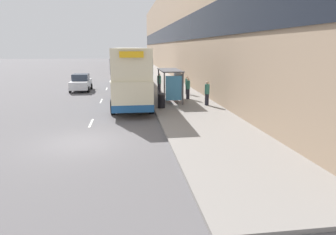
{
  "coord_description": "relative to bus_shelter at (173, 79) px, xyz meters",
  "views": [
    {
      "loc": [
        2.15,
        -13.8,
        4.35
      ],
      "look_at": [
        6.26,
        15.92,
        -2.7
      ],
      "focal_mm": 32.0,
      "sensor_mm": 36.0,
      "label": 1
    }
  ],
  "objects": [
    {
      "name": "pavement",
      "position": [
        0.73,
        28.8,
        -1.81
      ],
      "size": [
        5.0,
        93.0,
        0.14
      ],
      "color": "gray",
      "rests_on": "ground_plane"
    },
    {
      "name": "lane_mark_3",
      "position": [
        -5.77,
        16.61,
        -1.87
      ],
      "size": [
        0.12,
        2.0,
        0.01
      ],
      "color": "silver",
      "rests_on": "ground_plane"
    },
    {
      "name": "lane_mark_5",
      "position": [
        -5.77,
        31.67,
        -1.87
      ],
      "size": [
        0.12,
        2.0,
        0.01
      ],
      "color": "silver",
      "rests_on": "ground_plane"
    },
    {
      "name": "pedestrian_1",
      "position": [
        2.25,
        -2.14,
        -0.82
      ],
      "size": [
        0.35,
        0.35,
        1.79
      ],
      "color": "#23232D",
      "rests_on": "ground_plane"
    },
    {
      "name": "lane_mark_4",
      "position": [
        -5.77,
        24.14,
        -1.87
      ],
      "size": [
        0.12,
        2.0,
        0.01
      ],
      "color": "silver",
      "rests_on": "ground_plane"
    },
    {
      "name": "lane_mark_0",
      "position": [
        -5.77,
        -5.98,
        -1.87
      ],
      "size": [
        0.12,
        2.0,
        0.01
      ],
      "color": "silver",
      "rests_on": "ground_plane"
    },
    {
      "name": "pedestrian_2",
      "position": [
        1.86,
        3.38,
        -0.9
      ],
      "size": [
        0.32,
        0.32,
        1.63
      ],
      "color": "#23232D",
      "rests_on": "ground_plane"
    },
    {
      "name": "double_decker_bus_near",
      "position": [
        -3.3,
        -0.58,
        0.41
      ],
      "size": [
        2.85,
        10.36,
        4.3
      ],
      "color": "beige",
      "rests_on": "ground_plane"
    },
    {
      "name": "bus_shelter",
      "position": [
        0.0,
        0.0,
        0.0
      ],
      "size": [
        1.6,
        4.2,
        2.48
      ],
      "color": "#4C4C51",
      "rests_on": "ground_plane"
    },
    {
      "name": "lane_mark_2",
      "position": [
        -5.77,
        9.08,
        -1.87
      ],
      "size": [
        0.12,
        2.0,
        0.01
      ],
      "color": "silver",
      "rests_on": "ground_plane"
    },
    {
      "name": "ground_plane",
      "position": [
        -5.77,
        -9.7,
        -1.88
      ],
      "size": [
        220.0,
        220.0,
        0.0
      ],
      "primitive_type": "plane",
      "color": "#5B595B"
    },
    {
      "name": "pedestrian_3",
      "position": [
        -0.58,
        4.57,
        -0.79
      ],
      "size": [
        0.37,
        0.37,
        1.85
      ],
      "color": "#23232D",
      "rests_on": "ground_plane"
    },
    {
      "name": "terrace_facade",
      "position": [
        4.72,
        28.8,
        5.27
      ],
      "size": [
        3.1,
        93.0,
        14.3
      ],
      "color": "#9E846B",
      "rests_on": "ground_plane"
    },
    {
      "name": "double_decker_bus_ahead",
      "position": [
        -3.4,
        12.24,
        0.41
      ],
      "size": [
        2.85,
        11.35,
        4.3
      ],
      "color": "beige",
      "rests_on": "ground_plane"
    },
    {
      "name": "car_1",
      "position": [
        -8.25,
        7.91,
        -1.03
      ],
      "size": [
        1.96,
        4.0,
        1.71
      ],
      "rotation": [
        0.0,
        0.0,
        3.14
      ],
      "color": "silver",
      "rests_on": "ground_plane"
    },
    {
      "name": "pedestrian_at_shelter",
      "position": [
        1.41,
        0.79,
        -0.84
      ],
      "size": [
        0.35,
        0.35,
        1.74
      ],
      "color": "#23232D",
      "rests_on": "ground_plane"
    },
    {
      "name": "lane_mark_1",
      "position": [
        -5.77,
        1.55,
        -1.87
      ],
      "size": [
        0.12,
        2.0,
        0.01
      ],
      "color": "silver",
      "rests_on": "ground_plane"
    },
    {
      "name": "car_0",
      "position": [
        -3.05,
        42.67,
        -1.01
      ],
      "size": [
        1.91,
        3.88,
        1.76
      ],
      "color": "black",
      "rests_on": "ground_plane"
    },
    {
      "name": "litter_bin",
      "position": [
        -1.22,
        -2.7,
        -1.21
      ],
      "size": [
        0.55,
        0.55,
        1.05
      ],
      "color": "black",
      "rests_on": "ground_plane"
    }
  ]
}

